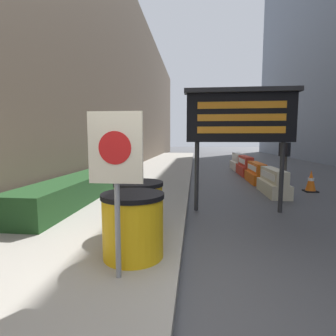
# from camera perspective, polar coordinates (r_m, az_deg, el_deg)

# --- Properties ---
(ground_plane) EXTENTS (120.00, 120.00, 0.00)m
(ground_plane) POSITION_cam_1_polar(r_m,az_deg,el_deg) (2.94, 1.67, -29.00)
(ground_plane) COLOR #474749
(sidewalk_left) EXTENTS (3.37, 56.00, 0.17)m
(sidewalk_left) POSITION_cam_1_polar(r_m,az_deg,el_deg) (3.43, -30.38, -22.68)
(sidewalk_left) COLOR gray
(sidewalk_left) RESTS_ON ground_plane
(building_left_facade) EXTENTS (0.40, 50.40, 10.06)m
(building_left_facade) POSITION_cam_1_polar(r_m,az_deg,el_deg) (13.18, -11.55, 20.75)
(building_left_facade) COLOR brown
(building_left_facade) RESTS_ON ground_plane
(hedge_strip) EXTENTS (0.90, 7.21, 0.60)m
(hedge_strip) POSITION_cam_1_polar(r_m,az_deg,el_deg) (8.09, -15.50, -2.75)
(hedge_strip) COLOR #1E421E
(hedge_strip) RESTS_ON sidewalk_left
(barrel_drum_foreground) EXTENTS (0.82, 0.82, 0.84)m
(barrel_drum_foreground) POSITION_cam_1_polar(r_m,az_deg,el_deg) (3.51, -7.61, -12.18)
(barrel_drum_foreground) COLOR yellow
(barrel_drum_foreground) RESTS_ON sidewalk_left
(barrel_drum_middle) EXTENTS (0.82, 0.82, 0.84)m
(barrel_drum_middle) POSITION_cam_1_polar(r_m,az_deg,el_deg) (4.38, -6.43, -8.42)
(barrel_drum_middle) COLOR yellow
(barrel_drum_middle) RESTS_ON sidewalk_left
(warning_sign) EXTENTS (0.58, 0.08, 1.82)m
(warning_sign) POSITION_cam_1_polar(r_m,az_deg,el_deg) (2.82, -11.28, 1.11)
(warning_sign) COLOR gray
(warning_sign) RESTS_ON sidewalk_left
(message_board) EXTENTS (2.55, 0.36, 2.84)m
(message_board) POSITION_cam_1_polar(r_m,az_deg,el_deg) (6.30, 15.44, 10.55)
(message_board) COLOR #28282B
(message_board) RESTS_ON ground_plane
(jersey_barrier_cream) EXTENTS (0.58, 1.85, 0.80)m
(jersey_barrier_cream) POSITION_cam_1_polar(r_m,az_deg,el_deg) (8.75, 21.92, -3.07)
(jersey_barrier_cream) COLOR beige
(jersey_barrier_cream) RESTS_ON ground_plane
(jersey_barrier_orange_far) EXTENTS (0.58, 1.82, 0.79)m
(jersey_barrier_orange_far) POSITION_cam_1_polar(r_m,az_deg,el_deg) (10.94, 18.65, -1.18)
(jersey_barrier_orange_far) COLOR orange
(jersey_barrier_orange_far) RESTS_ON ground_plane
(jersey_barrier_red_striped) EXTENTS (0.59, 2.00, 0.90)m
(jersey_barrier_red_striped) POSITION_cam_1_polar(r_m,az_deg,el_deg) (13.12, 16.50, 0.28)
(jersey_barrier_red_striped) COLOR red
(jersey_barrier_red_striped) RESTS_ON ground_plane
(jersey_barrier_white) EXTENTS (0.64, 2.07, 0.92)m
(jersey_barrier_white) POSITION_cam_1_polar(r_m,az_deg,el_deg) (15.32, 14.97, 1.18)
(jersey_barrier_white) COLOR silver
(jersey_barrier_white) RESTS_ON ground_plane
(traffic_cone_near) EXTENTS (0.40, 0.40, 0.71)m
(traffic_cone_near) POSITION_cam_1_polar(r_m,az_deg,el_deg) (9.72, 28.68, -2.53)
(traffic_cone_near) COLOR black
(traffic_cone_near) RESTS_ON ground_plane
(traffic_cone_mid) EXTENTS (0.32, 0.32, 0.57)m
(traffic_cone_mid) POSITION_cam_1_polar(r_m,az_deg,el_deg) (18.16, 16.16, 1.49)
(traffic_cone_mid) COLOR black
(traffic_cone_mid) RESTS_ON ground_plane
(traffic_light_near_curb) EXTENTS (0.28, 0.45, 3.88)m
(traffic_light_near_curb) POSITION_cam_1_polar(r_m,az_deg,el_deg) (19.84, 6.73, 9.42)
(traffic_light_near_curb) COLOR #2D2D30
(traffic_light_near_curb) RESTS_ON ground_plane
(pedestrian_worker) EXTENTS (0.52, 0.54, 1.79)m
(pedestrian_worker) POSITION_cam_1_polar(r_m,az_deg,el_deg) (14.23, 24.01, 3.10)
(pedestrian_worker) COLOR #514C42
(pedestrian_worker) RESTS_ON ground_plane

